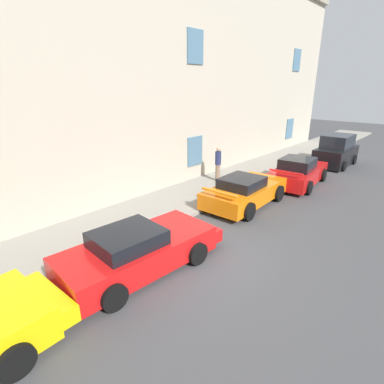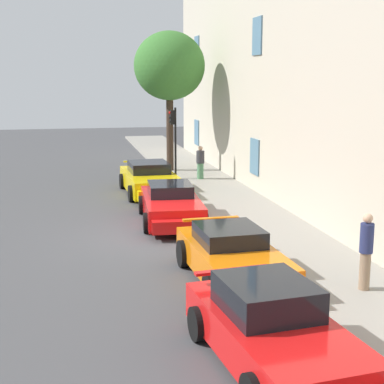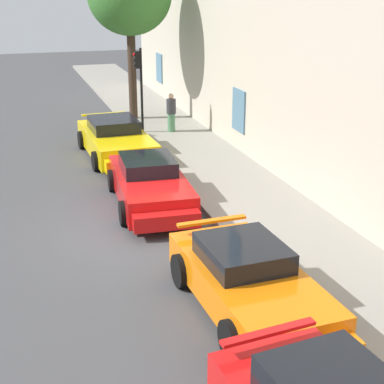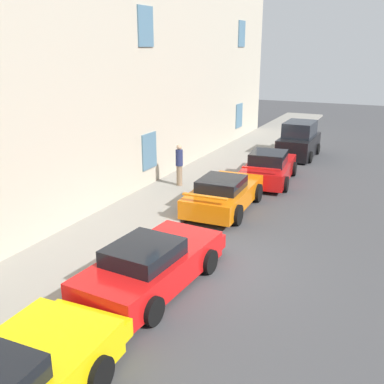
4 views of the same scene
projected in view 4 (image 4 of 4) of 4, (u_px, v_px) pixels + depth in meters
name	position (u px, v px, depth m)	size (l,w,h in m)	color
ground_plane	(207.00, 266.00, 12.33)	(80.00, 80.00, 0.00)	#444447
sidewalk	(101.00, 241.00, 13.76)	(60.00, 3.10, 0.14)	gray
sportscar_yellow_flank	(155.00, 263.00, 11.24)	(4.80, 2.28, 1.28)	red
sportscar_white_middle	(225.00, 193.00, 16.62)	(4.64, 2.21, 1.27)	orange
sportscar_tail_end	(270.00, 167.00, 20.03)	(4.72, 2.39, 1.41)	red
hatchback_parked	(299.00, 141.00, 24.31)	(3.65, 1.90, 1.93)	black
pedestrian_admiring	(179.00, 164.00, 18.76)	(0.42, 0.42, 1.77)	#8C7259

